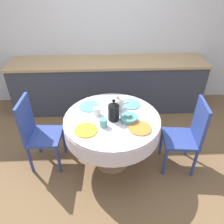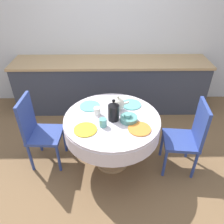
% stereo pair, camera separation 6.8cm
% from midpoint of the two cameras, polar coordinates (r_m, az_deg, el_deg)
% --- Properties ---
extents(ground_plane, '(12.00, 12.00, 0.00)m').
position_cam_midpoint_polar(ground_plane, '(3.03, -0.66, -12.69)').
color(ground_plane, brown).
extents(wall_back, '(7.00, 0.05, 2.60)m').
position_cam_midpoint_polar(wall_back, '(3.86, -1.82, 20.79)').
color(wall_back, silver).
rests_on(wall_back, ground_plane).
extents(kitchen_counter, '(3.24, 0.64, 0.88)m').
position_cam_midpoint_polar(kitchen_counter, '(3.85, -1.48, 7.09)').
color(kitchen_counter, '#383D4C').
rests_on(kitchen_counter, ground_plane).
extents(dining_table, '(1.14, 1.14, 0.73)m').
position_cam_midpoint_polar(dining_table, '(2.62, -0.75, -3.77)').
color(dining_table, tan).
rests_on(dining_table, ground_plane).
extents(chair_left, '(0.44, 0.44, 0.96)m').
position_cam_midpoint_polar(chair_left, '(2.77, 18.60, -5.39)').
color(chair_left, '#2D428E').
rests_on(chair_left, ground_plane).
extents(chair_right, '(0.42, 0.42, 0.96)m').
position_cam_midpoint_polar(chair_right, '(2.83, -19.66, -4.67)').
color(chair_right, '#2D428E').
rests_on(chair_right, ground_plane).
extents(plate_near_left, '(0.25, 0.25, 0.01)m').
position_cam_midpoint_polar(plate_near_left, '(2.37, -7.64, -4.72)').
color(plate_near_left, yellow).
rests_on(plate_near_left, dining_table).
extents(cup_near_left, '(0.08, 0.08, 0.10)m').
position_cam_midpoint_polar(cup_near_left, '(2.39, -3.06, -2.82)').
color(cup_near_left, '#5BA39E').
rests_on(cup_near_left, dining_table).
extents(plate_near_right, '(0.25, 0.25, 0.01)m').
position_cam_midpoint_polar(plate_near_right, '(2.39, 6.50, -4.24)').
color(plate_near_right, orange).
rests_on(plate_near_right, dining_table).
extents(cup_near_right, '(0.08, 0.08, 0.10)m').
position_cam_midpoint_polar(cup_near_right, '(2.47, 3.31, -1.31)').
color(cup_near_right, '#5BA39E').
rests_on(cup_near_right, dining_table).
extents(plate_far_left, '(0.25, 0.25, 0.01)m').
position_cam_midpoint_polar(plate_far_left, '(2.74, -6.70, 1.47)').
color(plate_far_left, '#60BCB7').
rests_on(plate_far_left, dining_table).
extents(cup_far_left, '(0.08, 0.08, 0.10)m').
position_cam_midpoint_polar(cup_far_left, '(2.57, -4.68, 0.13)').
color(cup_far_left, white).
rests_on(cup_far_left, dining_table).
extents(plate_far_right, '(0.25, 0.25, 0.01)m').
position_cam_midpoint_polar(plate_far_right, '(2.77, 4.12, 2.07)').
color(plate_far_right, '#60BCB7').
rests_on(plate_far_right, dining_table).
extents(cup_far_right, '(0.08, 0.08, 0.10)m').
position_cam_midpoint_polar(cup_far_right, '(2.65, 0.75, 1.52)').
color(cup_far_right, white).
rests_on(cup_far_right, dining_table).
extents(coffee_carafe, '(0.13, 0.13, 0.27)m').
position_cam_midpoint_polar(coffee_carafe, '(2.45, -0.35, 0.24)').
color(coffee_carafe, black).
rests_on(coffee_carafe, dining_table).
extents(teapot, '(0.22, 0.16, 0.20)m').
position_cam_midpoint_polar(teapot, '(2.62, 0.75, 2.17)').
color(teapot, silver).
rests_on(teapot, dining_table).
extents(fruit_bowl, '(0.20, 0.20, 0.06)m').
position_cam_midpoint_polar(fruit_bowl, '(2.48, 3.66, -1.71)').
color(fruit_bowl, '#569993').
rests_on(fruit_bowl, dining_table).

